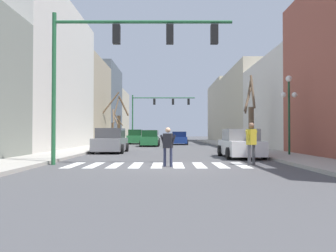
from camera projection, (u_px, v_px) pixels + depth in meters
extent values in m
plane|color=#4C4C4F|center=(167.00, 167.00, 13.36)|extent=(240.00, 240.00, 0.00)
cube|color=#ADA89E|center=(7.00, 165.00, 13.35)|extent=(2.68, 90.00, 0.15)
cube|color=#ADA89E|center=(328.00, 165.00, 13.36)|extent=(2.68, 90.00, 0.15)
cube|color=beige|center=(35.00, 76.00, 26.98)|extent=(6.00, 15.62, 12.11)
cube|color=tan|center=(79.00, 102.00, 40.10)|extent=(6.00, 10.67, 10.27)
cube|color=#515B66|center=(98.00, 104.00, 50.94)|extent=(6.00, 10.98, 11.76)
cube|color=#BCB299|center=(110.00, 116.00, 61.62)|extent=(6.00, 10.45, 9.20)
cube|color=beige|center=(293.00, 105.00, 28.37)|extent=(6.00, 11.93, 7.69)
cube|color=#BCB299|center=(252.00, 107.00, 42.19)|extent=(6.00, 15.69, 9.48)
cube|color=#BCB299|center=(230.00, 112.00, 57.50)|extent=(6.00, 14.92, 10.16)
cube|color=white|center=(73.00, 165.00, 14.02)|extent=(0.45, 2.60, 0.01)
cube|color=white|center=(94.00, 165.00, 14.02)|extent=(0.45, 2.60, 0.01)
cube|color=white|center=(115.00, 165.00, 14.02)|extent=(0.45, 2.60, 0.01)
cube|color=white|center=(136.00, 165.00, 14.02)|extent=(0.45, 2.60, 0.01)
cube|color=white|center=(157.00, 165.00, 14.02)|extent=(0.45, 2.60, 0.01)
cube|color=white|center=(178.00, 165.00, 14.03)|extent=(0.45, 2.60, 0.01)
cube|color=white|center=(199.00, 165.00, 14.03)|extent=(0.45, 2.60, 0.01)
cube|color=white|center=(220.00, 165.00, 14.03)|extent=(0.45, 2.60, 0.01)
cube|color=white|center=(241.00, 165.00, 14.03)|extent=(0.45, 2.60, 0.01)
cube|color=white|center=(262.00, 165.00, 14.03)|extent=(0.45, 2.60, 0.01)
cylinder|color=#236038|center=(53.00, 88.00, 14.28)|extent=(0.18, 0.18, 6.66)
cylinder|color=#236038|center=(143.00, 22.00, 14.34)|extent=(7.80, 0.14, 0.14)
cube|color=black|center=(116.00, 34.00, 14.33)|extent=(0.32, 0.28, 0.84)
cube|color=black|center=(170.00, 34.00, 14.33)|extent=(0.32, 0.28, 0.84)
cube|color=black|center=(214.00, 34.00, 14.33)|extent=(0.32, 0.28, 0.84)
cylinder|color=#236038|center=(132.00, 119.00, 46.03)|extent=(0.18, 0.18, 6.74)
cylinder|color=#236038|center=(163.00, 98.00, 46.10)|extent=(8.76, 0.14, 0.14)
cube|color=black|center=(154.00, 102.00, 46.08)|extent=(0.32, 0.28, 0.84)
cube|color=black|center=(173.00, 102.00, 46.08)|extent=(0.32, 0.28, 0.84)
cube|color=black|center=(188.00, 102.00, 46.09)|extent=(0.32, 0.28, 0.84)
cylinder|color=#1E4C2D|center=(289.00, 118.00, 18.84)|extent=(0.12, 0.12, 4.19)
sphere|color=white|center=(288.00, 79.00, 18.89)|extent=(0.36, 0.36, 0.36)
sphere|color=white|center=(283.00, 95.00, 18.87)|extent=(0.31, 0.31, 0.31)
sphere|color=white|center=(294.00, 95.00, 18.87)|extent=(0.31, 0.31, 0.31)
cube|color=navy|center=(179.00, 140.00, 38.95)|extent=(1.74, 4.13, 0.75)
cube|color=#0E1C46|center=(179.00, 134.00, 38.97)|extent=(1.60, 2.15, 0.62)
cylinder|color=black|center=(171.00, 142.00, 40.23)|extent=(0.22, 0.64, 0.64)
cylinder|color=black|center=(186.00, 142.00, 40.23)|extent=(0.22, 0.64, 0.64)
cylinder|color=black|center=(171.00, 142.00, 37.67)|extent=(0.22, 0.64, 0.64)
cylinder|color=black|center=(187.00, 142.00, 37.67)|extent=(0.22, 0.64, 0.64)
cube|color=#236B38|center=(135.00, 139.00, 41.56)|extent=(1.76, 4.81, 0.90)
cube|color=#133A1E|center=(135.00, 133.00, 41.58)|extent=(1.62, 2.50, 0.74)
cylinder|color=black|center=(130.00, 141.00, 43.04)|extent=(0.22, 0.64, 0.64)
cylinder|color=black|center=(143.00, 141.00, 43.04)|extent=(0.22, 0.64, 0.64)
cylinder|color=black|center=(127.00, 142.00, 40.06)|extent=(0.22, 0.64, 0.64)
cylinder|color=black|center=(141.00, 142.00, 40.06)|extent=(0.22, 0.64, 0.64)
cube|color=white|center=(240.00, 147.00, 18.34)|extent=(1.81, 4.40, 0.78)
cube|color=gray|center=(240.00, 135.00, 18.36)|extent=(1.67, 2.29, 0.64)
cylinder|color=black|center=(220.00, 151.00, 19.70)|extent=(0.22, 0.64, 0.64)
cylinder|color=black|center=(250.00, 151.00, 19.70)|extent=(0.22, 0.64, 0.64)
cylinder|color=black|center=(228.00, 153.00, 16.97)|extent=(0.22, 0.64, 0.64)
cylinder|color=black|center=(264.00, 153.00, 16.97)|extent=(0.22, 0.64, 0.64)
cube|color=#236B38|center=(150.00, 141.00, 34.31)|extent=(1.72, 4.77, 0.82)
cube|color=#133A1E|center=(150.00, 133.00, 34.32)|extent=(1.58, 2.48, 0.67)
cylinder|color=black|center=(158.00, 144.00, 32.82)|extent=(0.22, 0.64, 0.64)
cylinder|color=black|center=(140.00, 144.00, 32.82)|extent=(0.22, 0.64, 0.64)
cylinder|color=black|center=(159.00, 143.00, 35.78)|extent=(0.22, 0.64, 0.64)
cylinder|color=black|center=(143.00, 143.00, 35.78)|extent=(0.22, 0.64, 0.64)
cube|color=gray|center=(110.00, 144.00, 22.97)|extent=(1.90, 4.30, 0.85)
cube|color=#464648|center=(110.00, 133.00, 22.99)|extent=(1.75, 2.24, 0.69)
cylinder|color=black|center=(100.00, 147.00, 24.30)|extent=(0.22, 0.64, 0.64)
cylinder|color=black|center=(126.00, 147.00, 24.30)|extent=(0.22, 0.64, 0.64)
cylinder|color=black|center=(92.00, 149.00, 21.63)|extent=(0.22, 0.64, 0.64)
cylinder|color=black|center=(121.00, 149.00, 21.64)|extent=(0.22, 0.64, 0.64)
cube|color=white|center=(153.00, 138.00, 47.31)|extent=(1.75, 4.72, 0.90)
cube|color=gray|center=(153.00, 133.00, 47.33)|extent=(1.61, 2.45, 0.74)
cylinder|color=black|center=(159.00, 141.00, 45.84)|extent=(0.22, 0.64, 0.64)
cylinder|color=black|center=(146.00, 141.00, 45.84)|extent=(0.22, 0.64, 0.64)
cylinder|color=black|center=(159.00, 140.00, 48.76)|extent=(0.22, 0.64, 0.64)
cylinder|color=black|center=(147.00, 140.00, 48.76)|extent=(0.22, 0.64, 0.64)
cylinder|color=#282D47|center=(164.00, 157.00, 13.45)|extent=(0.11, 0.11, 0.76)
cylinder|color=#282D47|center=(171.00, 157.00, 13.35)|extent=(0.11, 0.11, 0.76)
cube|color=black|center=(168.00, 141.00, 13.42)|extent=(0.42, 0.33, 0.60)
sphere|color=tan|center=(168.00, 130.00, 13.43)|extent=(0.21, 0.21, 0.21)
cylinder|color=black|center=(163.00, 142.00, 13.49)|extent=(0.27, 0.17, 0.58)
cylinder|color=black|center=(172.00, 142.00, 13.34)|extent=(0.27, 0.17, 0.58)
cylinder|color=#4C4C51|center=(249.00, 155.00, 14.07)|extent=(0.13, 0.13, 0.87)
cylinder|color=#4C4C51|center=(253.00, 155.00, 14.27)|extent=(0.13, 0.13, 0.87)
cube|color=gold|center=(251.00, 137.00, 14.19)|extent=(0.48, 0.45, 0.68)
sphere|color=#8C664C|center=(251.00, 125.00, 14.20)|extent=(0.24, 0.24, 0.24)
cylinder|color=gold|center=(248.00, 138.00, 14.03)|extent=(0.29, 0.26, 0.66)
cylinder|color=gold|center=(254.00, 138.00, 14.34)|extent=(0.29, 0.26, 0.66)
cylinder|color=brown|center=(251.00, 128.00, 24.79)|extent=(0.41, 0.41, 3.20)
cylinder|color=brown|center=(247.00, 99.00, 24.29)|extent=(0.89, 1.25, 1.94)
cylinder|color=brown|center=(248.00, 97.00, 25.73)|extent=(0.16, 1.91, 2.52)
cylinder|color=brown|center=(252.00, 91.00, 24.28)|extent=(0.23, 1.29, 2.62)
cylinder|color=brown|center=(112.00, 133.00, 38.39)|extent=(0.29, 0.29, 2.44)
cylinder|color=brown|center=(115.00, 119.00, 37.99)|extent=(0.88, 1.05, 1.37)
cylinder|color=brown|center=(117.00, 119.00, 38.49)|extent=(1.26, 0.26, 1.75)
cylinder|color=brown|center=(113.00, 116.00, 37.74)|extent=(0.50, 1.51, 1.75)
cylinder|color=brown|center=(119.00, 129.00, 40.82)|extent=(0.41, 0.41, 3.41)
cylinder|color=brown|center=(123.00, 106.00, 40.59)|extent=(1.43, 0.81, 2.55)
cylinder|color=brown|center=(116.00, 107.00, 39.72)|extent=(0.41, 2.42, 2.61)
cylinder|color=brown|center=(109.00, 104.00, 40.25)|extent=(2.17, 1.51, 3.19)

